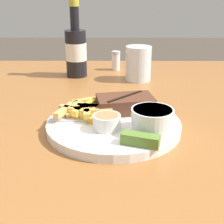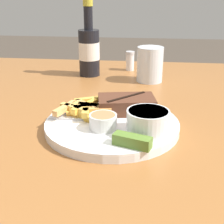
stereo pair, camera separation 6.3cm
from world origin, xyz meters
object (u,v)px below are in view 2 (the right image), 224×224
dinner_plate (112,125)px  pickle_spear (132,141)px  steak_portion (126,104)px  dipping_sauce_cup (103,121)px  drinking_glass (150,64)px  coleslaw_cup (148,121)px  salt_shaker (130,61)px  beer_bottle (89,50)px  fork_utensil (78,119)px

dinner_plate → pickle_spear: 0.11m
steak_portion → dipping_sauce_cup: bearing=-112.7°
dinner_plate → drinking_glass: (0.07, 0.35, 0.04)m
drinking_glass → coleslaw_cup: bearing=-90.4°
dipping_sauce_cup → pickle_spear: (0.06, -0.06, -0.01)m
pickle_spear → salt_shaker: 0.58m
coleslaw_cup → dipping_sauce_cup: (-0.08, 0.01, -0.01)m
dipping_sauce_cup → steak_portion: bearing=67.3°
dinner_plate → pickle_spear: (0.05, -0.10, 0.02)m
dipping_sauce_cup → pickle_spear: size_ratio=0.76×
dinner_plate → dipping_sauce_cup: (-0.01, -0.04, 0.02)m
beer_bottle → drinking_glass: size_ratio=2.24×
pickle_spear → fork_utensil: (-0.12, 0.10, -0.01)m
dinner_plate → coleslaw_cup: bearing=-33.8°
pickle_spear → steak_portion: bearing=97.7°
dinner_plate → beer_bottle: 0.43m
coleslaw_cup → salt_shaker: bearing=96.9°
steak_portion → coleslaw_cup: coleslaw_cup is taller
fork_utensil → beer_bottle: beer_bottle is taller
coleslaw_cup → salt_shaker: 0.53m
dipping_sauce_cup → coleslaw_cup: bearing=-7.7°
steak_portion → drinking_glass: bearing=80.6°
coleslaw_cup → salt_shaker: salt_shaker is taller
steak_portion → coleslaw_cup: bearing=-65.6°
fork_utensil → salt_shaker: bearing=79.8°
steak_portion → fork_utensil: (-0.10, -0.06, -0.01)m
dinner_plate → fork_utensil: (-0.07, -0.00, 0.01)m
steak_portion → dipping_sauce_cup: (-0.04, -0.09, -0.00)m
steak_portion → drinking_glass: drinking_glass is taller
dipping_sauce_cup → beer_bottle: beer_bottle is taller
beer_bottle → drinking_glass: (0.19, -0.05, -0.03)m
pickle_spear → beer_bottle: bearing=108.2°
dipping_sauce_cup → pickle_spear: 0.09m
pickle_spear → dipping_sauce_cup: bearing=132.7°
coleslaw_cup → fork_utensil: size_ratio=0.59×
pickle_spear → beer_bottle: size_ratio=0.30×
coleslaw_cup → pickle_spear: coleslaw_cup is taller
beer_bottle → steak_portion: bearing=-67.4°
coleslaw_cup → fork_utensil: 0.15m
coleslaw_cup → drinking_glass: (0.00, 0.40, 0.01)m
fork_utensil → drinking_glass: 0.39m
beer_bottle → salt_shaker: (0.13, 0.08, -0.05)m
coleslaw_cup → steak_portion: bearing=114.4°
dinner_plate → drinking_glass: bearing=78.1°
pickle_spear → fork_utensil: pickle_spear is taller
drinking_glass → dinner_plate: bearing=-101.9°
coleslaw_cup → salt_shaker: (-0.06, 0.53, -0.01)m
fork_utensil → beer_bottle: bearing=95.9°
steak_portion → beer_bottle: size_ratio=0.56×
pickle_spear → drinking_glass: bearing=86.4°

